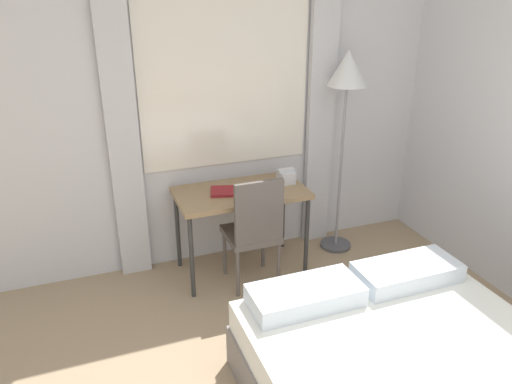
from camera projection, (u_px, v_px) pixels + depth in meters
name	position (u px, v px, depth m)	size (l,w,h in m)	color
wall_back_with_window	(211.00, 105.00, 4.01)	(4.92, 0.13, 2.70)	silver
desk	(241.00, 198.00, 4.01)	(1.04, 0.57, 0.73)	#937551
desk_chair	(254.00, 228.00, 3.84)	(0.40, 0.40, 0.94)	#59514C
standing_lamp	(347.00, 85.00, 4.05)	(0.32, 0.32, 1.77)	#4C4C51
telephone	(286.00, 176.00, 4.12)	(0.14, 0.13, 0.12)	silver
book	(225.00, 191.00, 3.94)	(0.27, 0.25, 0.02)	maroon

